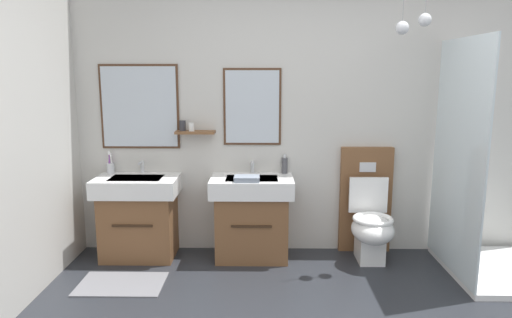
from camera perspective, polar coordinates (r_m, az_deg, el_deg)
wall_back at (r=4.35m, az=5.80°, el=5.70°), size 4.45×0.61×2.62m
bath_mat at (r=4.00m, az=-16.20°, el=-14.55°), size 0.68×0.44×0.01m
vanity_sink_left at (r=4.39m, az=-14.21°, el=-6.67°), size 0.74×0.49×0.75m
tap_on_left_sink at (r=4.46m, az=-13.87°, el=-0.77°), size 0.03×0.13×0.11m
vanity_sink_right at (r=4.25m, az=-0.50°, el=-6.93°), size 0.74×0.49×0.75m
tap_on_right_sink at (r=4.32m, az=-0.46°, el=-0.83°), size 0.03×0.13×0.11m
toilet at (r=4.37m, az=13.70°, el=-7.04°), size 0.48×0.63×1.00m
toothbrush_cup at (r=4.53m, az=-17.45°, el=-0.94°), size 0.07×0.07×0.21m
soap_dispenser at (r=4.32m, az=3.53°, el=-0.77°), size 0.06×0.06×0.18m
folded_hand_towel at (r=4.01m, az=-1.13°, el=-2.43°), size 0.22×0.16×0.04m
shower_tray at (r=4.33m, az=26.28°, el=-7.40°), size 0.90×1.00×1.95m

